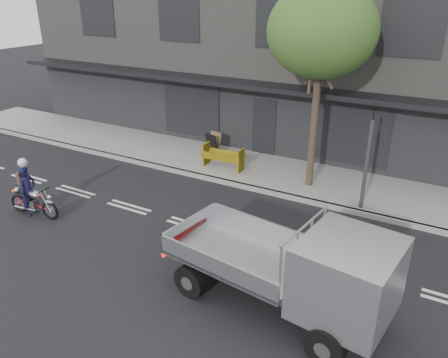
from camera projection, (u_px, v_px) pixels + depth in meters
ground at (191, 225)px, 13.05m from camera, size 80.00×80.00×0.00m
sidewalk at (258, 170)px, 16.77m from camera, size 32.00×3.20×0.15m
kerb at (239, 185)px, 15.49m from camera, size 32.00×0.20×0.15m
building_main at (320, 45)px, 20.44m from camera, size 26.00×10.00×8.00m
street_tree at (322, 32)px, 13.28m from camera, size 3.40×3.40×6.74m
traffic_light_pole at (367, 163)px, 13.19m from camera, size 0.12×0.12×3.50m
motorcycle at (33, 201)px, 13.43m from camera, size 1.85×0.54×0.95m
rider at (28, 191)px, 13.37m from camera, size 0.44×0.62×1.60m
flatbed_ute at (325, 274)px, 8.71m from camera, size 5.14×2.62×2.28m
construction_barrier at (220, 159)px, 16.40m from camera, size 1.64×0.70×0.91m
sandwich_board at (212, 144)px, 17.89m from camera, size 0.64×0.51×0.89m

